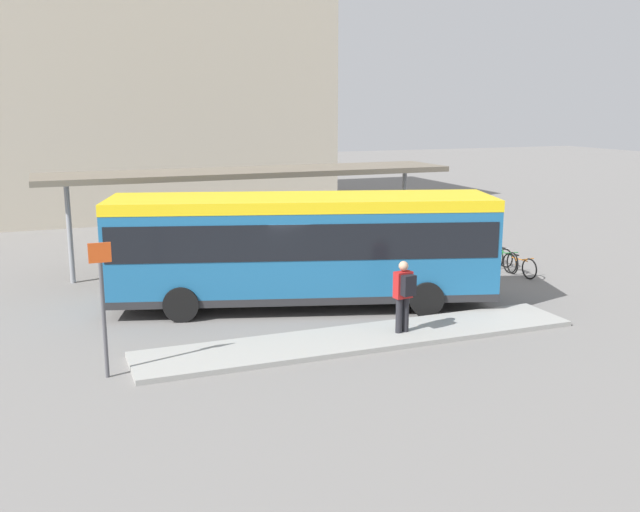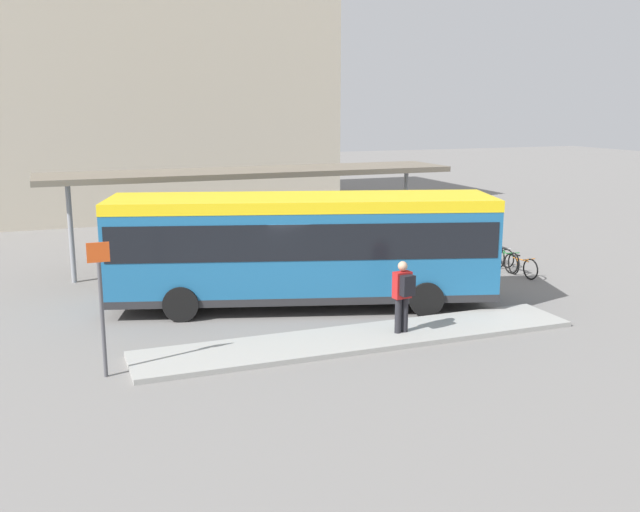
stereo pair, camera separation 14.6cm
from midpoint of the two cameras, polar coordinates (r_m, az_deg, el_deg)
ground_plane at (r=19.77m, az=-1.18°, el=-3.99°), size 120.00×120.00×0.00m
curb_island at (r=16.93m, az=3.61°, el=-6.58°), size 10.71×1.80×0.12m
city_bus at (r=19.36m, az=-1.18°, el=1.09°), size 10.58×5.38×3.04m
pedestrian_waiting at (r=16.94m, az=6.91°, el=-2.90°), size 0.45×0.48×1.74m
bicycle_orange at (r=23.93m, az=15.92°, el=-0.77°), size 0.48×1.59×0.69m
bicycle_green at (r=24.59m, az=14.85°, el=-0.30°), size 0.48×1.72×0.74m
bicycle_white at (r=25.39m, az=14.17°, el=0.03°), size 0.48×1.54×0.67m
bicycle_blue at (r=26.01m, az=13.01°, el=0.48°), size 0.48×1.77×0.77m
station_shelter at (r=23.95m, az=-5.34°, el=6.59°), size 13.65×2.68×3.34m
platform_sign at (r=14.93m, az=-16.82°, el=-3.64°), size 0.44×0.08×2.80m
station_building at (r=39.35m, az=-18.44°, el=12.80°), size 23.90×11.61×12.78m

